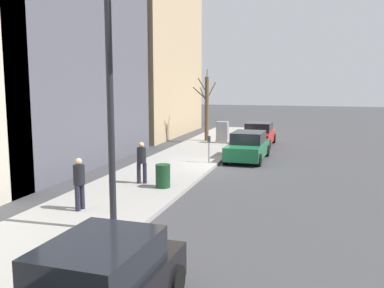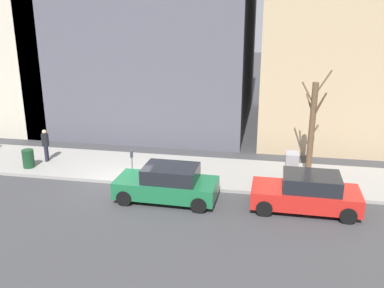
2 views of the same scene
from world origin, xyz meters
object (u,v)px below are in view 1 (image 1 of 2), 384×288
at_px(parked_car_red, 259,134).
at_px(office_tower_left, 109,5).
at_px(parked_car_green, 248,147).
at_px(trash_bin, 163,176).
at_px(pedestrian_near_meter, 142,160).
at_px(utility_box, 222,132).
at_px(streetlamp, 119,87).
at_px(bare_tree, 207,107).
at_px(pedestrian_midblock, 79,181).
at_px(parking_meter, 209,146).

height_order(parked_car_red, office_tower_left, office_tower_left).
distance_m(parked_car_green, trash_bin, 7.87).
xyz_separation_m(pedestrian_near_meter, office_tower_left, (9.60, -16.63, 9.17)).
height_order(utility_box, streetlamp, streetlamp).
height_order(bare_tree, office_tower_left, office_tower_left).
xyz_separation_m(parked_car_green, office_tower_left, (12.73, -9.44, 9.52)).
bearing_deg(parked_car_red, office_tower_left, -16.21).
distance_m(bare_tree, pedestrian_near_meter, 13.24).
xyz_separation_m(bare_tree, pedestrian_midblock, (-0.21, 17.03, -1.40)).
bearing_deg(pedestrian_midblock, parked_car_green, 167.37).
xyz_separation_m(parked_car_red, bare_tree, (3.66, -0.34, 1.76)).
bearing_deg(pedestrian_near_meter, parking_meter, -123.17).
height_order(parked_car_green, pedestrian_near_meter, pedestrian_near_meter).
height_order(trash_bin, pedestrian_midblock, pedestrian_midblock).
distance_m(pedestrian_near_meter, office_tower_left, 21.28).
height_order(streetlamp, bare_tree, streetlamp).
bearing_deg(parked_car_red, streetlamp, 86.49).
xyz_separation_m(streetlamp, pedestrian_near_meter, (1.66, -5.30, -2.93)).
relative_size(parked_car_red, bare_tree, 0.85).
bearing_deg(office_tower_left, bare_tree, 158.71).
bearing_deg(parked_car_green, pedestrian_near_meter, 67.84).
height_order(parking_meter, bare_tree, bare_tree).
bearing_deg(parked_car_green, trash_bin, 76.00).
bearing_deg(pedestrian_midblock, pedestrian_near_meter, 178.50).
xyz_separation_m(bare_tree, office_tower_left, (8.93, -3.48, 7.77)).
bearing_deg(pedestrian_midblock, office_tower_left, -150.63).
bearing_deg(bare_tree, trash_bin, 97.22).
bearing_deg(streetlamp, pedestrian_near_meter, -72.62).
distance_m(parked_car_red, office_tower_left, 16.24).
bearing_deg(pedestrian_near_meter, streetlamp, 90.50).
relative_size(utility_box, pedestrian_near_meter, 0.86).
xyz_separation_m(parking_meter, pedestrian_midblock, (1.96, 8.99, 0.11)).
xyz_separation_m(trash_bin, pedestrian_near_meter, (1.04, -0.41, 0.49)).
distance_m(streetlamp, bare_tree, 18.66).
distance_m(parked_car_red, pedestrian_near_meter, 13.16).
bearing_deg(parking_meter, utility_box, -83.25).
relative_size(parking_meter, bare_tree, 0.27).
bearing_deg(parked_car_green, office_tower_left, -35.20).
bearing_deg(bare_tree, parked_car_red, 174.69).
distance_m(parked_car_red, utility_box, 2.40).
bearing_deg(parked_car_green, pedestrian_midblock, 73.37).
xyz_separation_m(parking_meter, pedestrian_near_meter, (1.49, 5.10, 0.11)).
xyz_separation_m(parked_car_red, trash_bin, (1.94, 13.21, -0.14)).
distance_m(utility_box, office_tower_left, 14.57).
relative_size(bare_tree, office_tower_left, 0.24).
height_order(utility_box, bare_tree, bare_tree).
xyz_separation_m(parked_car_green, utility_box, (2.49, -5.10, 0.11)).
distance_m(parked_car_green, pedestrian_midblock, 11.64).
bearing_deg(utility_box, parked_car_green, 116.00).
bearing_deg(pedestrian_near_meter, office_tower_left, -76.87).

